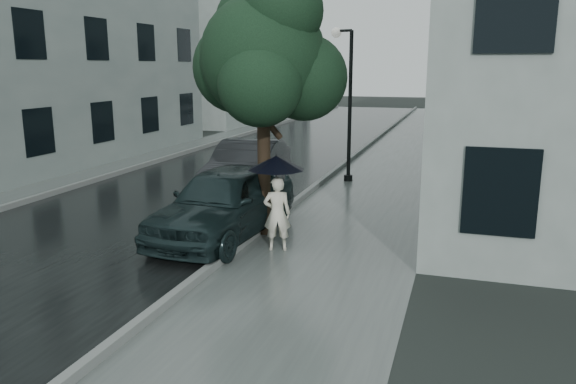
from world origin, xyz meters
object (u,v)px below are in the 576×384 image
(pedestrian, at_px, (277,214))
(lamp_post, at_px, (346,94))
(car_near, at_px, (224,202))
(car_far, at_px, (248,168))
(street_tree, at_px, (265,56))

(pedestrian, distance_m, lamp_post, 7.64)
(car_near, relative_size, car_far, 0.97)
(street_tree, bearing_deg, car_near, -142.25)
(street_tree, xyz_separation_m, car_far, (-1.81, 3.45, -3.08))
(street_tree, xyz_separation_m, lamp_post, (0.44, 6.27, -1.08))
(pedestrian, distance_m, car_near, 1.48)
(lamp_post, bearing_deg, car_far, -109.97)
(street_tree, distance_m, car_far, 4.97)
(pedestrian, bearing_deg, car_near, -39.08)
(street_tree, bearing_deg, lamp_post, 85.95)
(pedestrian, xyz_separation_m, street_tree, (-0.64, 1.10, 3.09))
(lamp_post, distance_m, car_near, 7.23)
(street_tree, height_order, car_far, street_tree)
(lamp_post, xyz_separation_m, car_far, (-2.25, -2.81, -2.00))
(street_tree, relative_size, car_near, 1.22)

